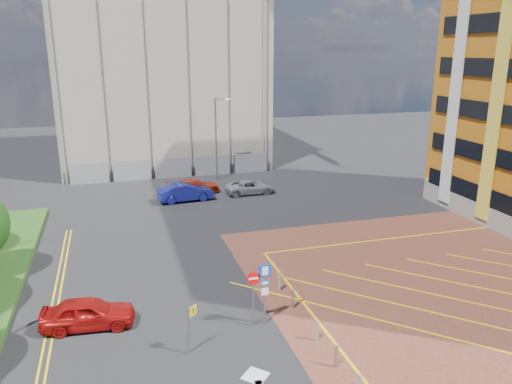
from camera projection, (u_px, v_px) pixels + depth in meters
name	position (u px, v px, depth m)	size (l,w,h in m)	color
ground	(260.00, 337.00, 22.45)	(140.00, 140.00, 0.00)	black
lamp_back	(217.00, 136.00, 48.16)	(1.53, 0.16, 8.00)	#9EA0A8
sign_cluster	(261.00, 287.00, 22.90)	(1.17, 0.12, 3.20)	#9EA0A8
warning_sign	(190.00, 323.00, 20.87)	(0.53, 0.37, 2.24)	#9EA0A8
bollard_row	(323.00, 340.00, 21.41)	(0.14, 11.14, 0.90)	#9EA0A8
construction_building	(158.00, 62.00, 56.27)	(21.20, 19.20, 22.00)	#AEA68F
construction_fence	(183.00, 167.00, 50.10)	(21.60, 0.06, 2.00)	gray
car_red_left	(88.00, 313.00, 23.06)	(1.70, 4.23, 1.44)	#A9100E
car_blue_back	(186.00, 192.00, 42.31)	(1.63, 4.67, 1.54)	navy
car_red_back	(194.00, 187.00, 44.29)	(1.90, 4.67, 1.36)	#BB2E10
car_silver_back	(250.00, 187.00, 44.47)	(2.03, 4.39, 1.22)	#AEAEB5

